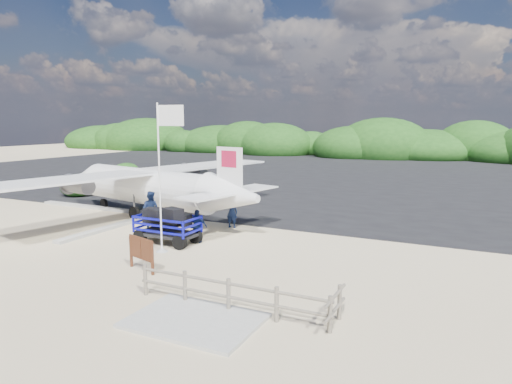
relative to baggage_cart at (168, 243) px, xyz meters
The scene contains 12 objects.
ground 0.34m from the baggage_cart, 70.03° to the right, with size 160.00×160.00×0.00m, color beige.
asphalt_apron 29.68m from the baggage_cart, 89.78° to the left, with size 90.00×50.00×0.04m, color #B2B2B2, non-canonical shape.
lagoon 8.96m from the baggage_cart, behind, with size 9.00×7.00×0.40m, color #B2B2B2, non-canonical shape.
walkway_pad 8.45m from the baggage_cart, 48.36° to the right, with size 3.50×2.50×0.10m, color #B2B2B2, non-canonical shape.
vegetation_band 54.68m from the baggage_cart, 89.88° to the left, with size 124.00×8.00×4.40m, color #B2B2B2, non-canonical shape.
fence 8.10m from the baggage_cart, 41.00° to the right, with size 6.40×2.00×1.10m, color #B2B2B2, non-canonical shape.
baggage_cart is the anchor object (origin of this frame).
flagpole 1.32m from the baggage_cart, 64.18° to the right, with size 1.23×0.51×6.17m, color white, non-canonical shape.
signboard 3.81m from the baggage_cart, 67.49° to the right, with size 1.56×0.15×1.29m, color #572E18, non-canonical shape.
crew_a 4.18m from the baggage_cart, 74.28° to the left, with size 0.62×0.41×1.70m, color #121E43.
crew_b 3.54m from the baggage_cart, 141.21° to the left, with size 0.92×0.72×1.90m, color #121E43.
crew_c 1.53m from the baggage_cart, 29.60° to the left, with size 0.89×0.37×1.52m, color #121E43.
Camera 1 is at (12.15, -15.83, 5.43)m, focal length 32.00 mm.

